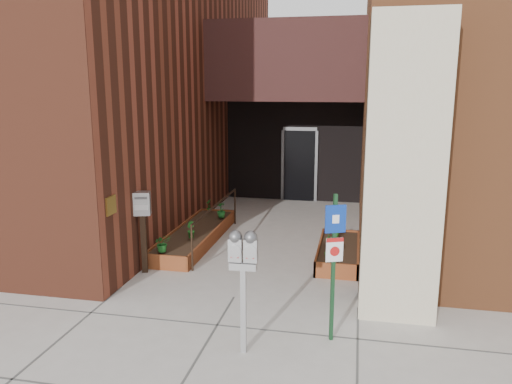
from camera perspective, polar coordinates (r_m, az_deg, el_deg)
The scene contains 15 objects.
ground at distance 8.36m, azimuth -2.55°, elevation -11.92°, with size 80.00×80.00×0.00m, color #9E9991.
architecture at distance 14.53m, azimuth 3.53°, elevation 18.33°, with size 20.00×14.60×10.00m.
planter_left at distance 11.16m, azimuth -6.90°, elevation -5.02°, with size 0.90×3.60×0.30m.
planter_right at distance 10.15m, azimuth 9.41°, elevation -6.86°, with size 0.80×2.20×0.30m.
handrail at distance 10.81m, azimuth -4.55°, elevation -2.16°, with size 0.04×3.34×0.90m.
parking_meter at distance 6.30m, azimuth -1.48°, elevation -7.67°, with size 0.37×0.18×1.65m.
sign_post at distance 6.67m, azimuth 8.91°, elevation -6.85°, with size 0.26×0.12×2.04m.
payment_dropbox at distance 9.29m, azimuth -12.85°, elevation -2.55°, with size 0.35×0.30×1.53m.
shrub_left_a at distance 9.67m, azimuth -10.65°, elevation -5.76°, with size 0.30×0.30×0.34m, color #1C6220.
shrub_left_b at distance 10.45m, azimuth -7.48°, elevation -4.29°, with size 0.19×0.19×0.34m, color #1B601B.
shrub_left_c at distance 11.94m, azimuth -4.00°, elevation -2.06°, with size 0.21×0.21×0.37m, color #1C6222.
shrub_left_d at distance 12.52m, azimuth -5.42°, elevation -1.54°, with size 0.17×0.17×0.32m, color #1A5418.
shrub_right_a at distance 9.19m, azimuth 8.40°, elevation -6.68°, with size 0.18×0.18×0.33m, color #26611B.
shrub_right_b at distance 10.10m, azimuth 8.35°, elevation -4.83°, with size 0.19×0.19×0.36m, color #1A5B1E.
shrub_right_c at distance 10.56m, azimuth 9.12°, elevation -4.31°, with size 0.26×0.26×0.29m, color #225C1A.
Camera 1 is at (1.90, -7.40, 3.41)m, focal length 35.00 mm.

